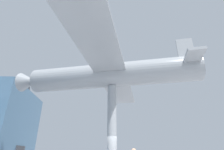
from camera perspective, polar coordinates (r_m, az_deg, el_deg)
support_pylon_central at (r=11.50m, az=0.00°, el=-17.38°), size 0.60×0.60×5.84m
suspended_airplane at (r=12.62m, az=-1.26°, el=-0.04°), size 14.53×13.64×3.25m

